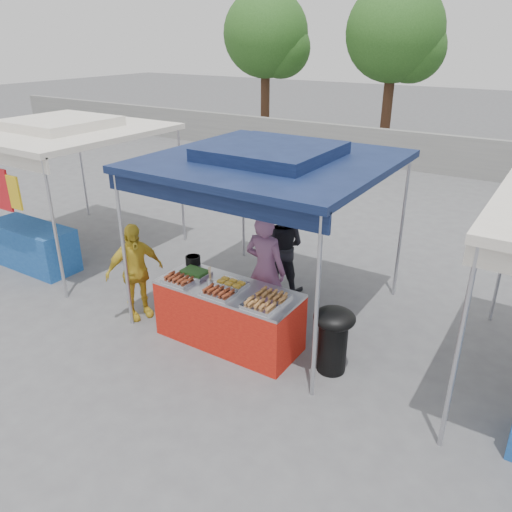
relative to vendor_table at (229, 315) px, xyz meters
The scene contains 22 objects.
ground_plane 0.44m from the vendor_table, 90.00° to the left, with size 80.00×80.00×0.00m, color #58585B.
back_wall 11.10m from the vendor_table, 90.00° to the left, with size 40.00×0.25×1.20m, color gray.
main_canopy 2.22m from the vendor_table, 90.00° to the left, with size 3.20×3.20×2.57m.
neighbor_stall_left 4.70m from the vendor_table, behind, with size 3.20×3.20×2.57m.
tree_0 15.50m from the vendor_table, 119.20° to the left, with size 3.37×3.28×5.63m.
tree_1 14.06m from the vendor_table, 99.98° to the left, with size 3.40×3.32×5.71m.
vendor_table is the anchor object (origin of this frame).
food_tray_fl 0.84m from the vendor_table, 159.99° to the right, with size 0.42×0.30×0.07m.
food_tray_fm 0.52m from the vendor_table, 84.41° to the right, with size 0.42×0.30×0.07m.
food_tray_fr 0.83m from the vendor_table, 20.18° to the right, with size 0.42×0.30×0.07m.
food_tray_bl 0.77m from the vendor_table, behind, with size 0.42×0.30×0.07m.
food_tray_bm 0.46m from the vendor_table, 84.58° to the left, with size 0.42×0.30×0.07m.
food_tray_br 0.81m from the vendor_table, ahead, with size 0.42×0.30×0.07m.
cooking_pot 1.04m from the vendor_table, 159.36° to the left, with size 0.22×0.22×0.13m, color black.
skewer_cup 0.53m from the vendor_table, 159.76° to the right, with size 0.07×0.07×0.09m, color #B8B8BF.
wok_burner 1.50m from the vendor_table, ahead, with size 0.53×0.53×0.89m.
crate_left 0.77m from the vendor_table, 132.64° to the left, with size 0.50×0.35×0.30m, color #13369F.
crate_right 0.73m from the vendor_table, 57.73° to the left, with size 0.51×0.36×0.31m, color #13369F.
crate_stacked 0.68m from the vendor_table, 57.73° to the left, with size 0.48×0.34×0.29m, color #13369F.
vendor_woman 0.84m from the vendor_table, 76.69° to the left, with size 0.63×0.42×1.74m, color #87567C.
helper_man 1.80m from the vendor_table, 95.59° to the left, with size 0.76×0.59×1.56m, color black.
customer_person 1.61m from the vendor_table, behind, with size 0.88×0.37×1.50m, color gold.
Camera 1 is at (3.52, -4.91, 3.95)m, focal length 35.00 mm.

